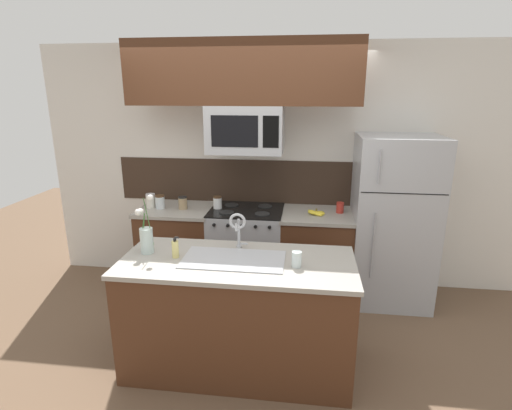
% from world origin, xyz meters
% --- Properties ---
extents(ground_plane, '(10.00, 10.00, 0.00)m').
position_xyz_m(ground_plane, '(0.00, 0.00, 0.00)').
color(ground_plane, brown).
extents(rear_partition, '(5.20, 0.10, 2.60)m').
position_xyz_m(rear_partition, '(0.30, 1.28, 1.30)').
color(rear_partition, silver).
rests_on(rear_partition, ground).
extents(splash_band, '(2.98, 0.01, 0.48)m').
position_xyz_m(splash_band, '(0.00, 1.22, 1.15)').
color(splash_band, '#332319').
rests_on(splash_band, rear_partition).
extents(back_counter_left, '(0.79, 0.65, 0.91)m').
position_xyz_m(back_counter_left, '(-0.76, 0.90, 0.46)').
color(back_counter_left, '#4C2B19').
rests_on(back_counter_left, ground).
extents(back_counter_right, '(0.74, 0.65, 0.91)m').
position_xyz_m(back_counter_right, '(0.74, 0.90, 0.46)').
color(back_counter_right, '#4C2B19').
rests_on(back_counter_right, ground).
extents(stove_range, '(0.76, 0.64, 0.93)m').
position_xyz_m(stove_range, '(0.00, 0.90, 0.46)').
color(stove_range, '#A8AAAF').
rests_on(stove_range, ground).
extents(microwave, '(0.74, 0.40, 0.46)m').
position_xyz_m(microwave, '(0.00, 0.88, 1.75)').
color(microwave, '#A8AAAF').
extents(upper_cabinet_band, '(2.23, 0.34, 0.60)m').
position_xyz_m(upper_cabinet_band, '(-0.02, 0.85, 2.28)').
color(upper_cabinet_band, '#4C2B19').
extents(refrigerator, '(0.79, 0.74, 1.71)m').
position_xyz_m(refrigerator, '(1.49, 0.92, 0.86)').
color(refrigerator, '#A8AAAF').
rests_on(refrigerator, ground).
extents(storage_jar_tall, '(0.10, 0.10, 0.15)m').
position_xyz_m(storage_jar_tall, '(-1.04, 0.89, 0.98)').
color(storage_jar_tall, silver).
rests_on(storage_jar_tall, back_counter_left).
extents(storage_jar_medium, '(0.10, 0.10, 0.14)m').
position_xyz_m(storage_jar_medium, '(-0.92, 0.86, 0.98)').
color(storage_jar_medium, silver).
rests_on(storage_jar_medium, back_counter_left).
extents(storage_jar_short, '(0.09, 0.09, 0.13)m').
position_xyz_m(storage_jar_short, '(-0.68, 0.88, 0.98)').
color(storage_jar_short, '#997F5B').
rests_on(storage_jar_short, back_counter_left).
extents(storage_jar_squat, '(0.09, 0.09, 0.14)m').
position_xyz_m(storage_jar_squat, '(-0.31, 0.91, 0.98)').
color(storage_jar_squat, silver).
rests_on(storage_jar_squat, back_counter_left).
extents(banana_bunch, '(0.19, 0.15, 0.08)m').
position_xyz_m(banana_bunch, '(0.72, 0.84, 0.93)').
color(banana_bunch, yellow).
rests_on(banana_bunch, back_counter_right).
extents(coffee_tin, '(0.08, 0.08, 0.11)m').
position_xyz_m(coffee_tin, '(0.96, 0.95, 0.97)').
color(coffee_tin, '#B22D23').
rests_on(coffee_tin, back_counter_right).
extents(island_counter, '(1.75, 0.77, 0.91)m').
position_xyz_m(island_counter, '(0.12, -0.35, 0.46)').
color(island_counter, '#4C2B19').
rests_on(island_counter, ground).
extents(kitchen_sink, '(0.76, 0.41, 0.16)m').
position_xyz_m(kitchen_sink, '(0.09, -0.35, 0.84)').
color(kitchen_sink, '#ADAFB5').
rests_on(kitchen_sink, island_counter).
extents(sink_faucet, '(0.14, 0.14, 0.31)m').
position_xyz_m(sink_faucet, '(0.09, -0.15, 1.11)').
color(sink_faucet, '#B7BABF').
rests_on(sink_faucet, island_counter).
extents(dish_soap_bottle, '(0.06, 0.05, 0.16)m').
position_xyz_m(dish_soap_bottle, '(-0.35, -0.36, 0.98)').
color(dish_soap_bottle, '#DBCC75').
rests_on(dish_soap_bottle, island_counter).
extents(drinking_glass, '(0.07, 0.07, 0.12)m').
position_xyz_m(drinking_glass, '(0.56, -0.41, 0.97)').
color(drinking_glass, silver).
rests_on(drinking_glass, island_counter).
extents(flower_vase, '(0.15, 0.11, 0.46)m').
position_xyz_m(flower_vase, '(-0.60, -0.30, 1.03)').
color(flower_vase, silver).
rests_on(flower_vase, island_counter).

